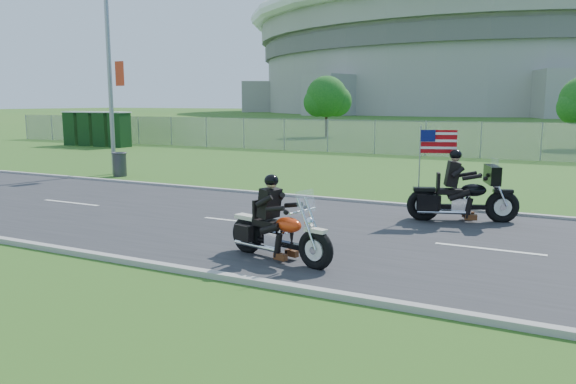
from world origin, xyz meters
The scene contains 15 objects.
ground centered at (0.00, 0.00, 0.00)m, with size 420.00×420.00×0.00m, color #27591B.
road centered at (0.00, 0.00, 0.02)m, with size 120.00×8.00×0.04m, color #28282B.
curb_north centered at (0.00, 4.05, 0.05)m, with size 120.00×0.18×0.12m, color #9E9B93.
curb_south centered at (0.00, -4.05, 0.05)m, with size 120.00×0.18×0.12m, color #9E9B93.
fence centered at (-5.00, 20.00, 1.00)m, with size 60.00×0.03×2.00m, color gray.
stadium centered at (-20.00, 170.00, 15.58)m, with size 140.40×140.40×29.20m.
streetlight centered at (-11.98, 6.22, 5.64)m, with size 0.90×2.46×10.00m.
porta_toilet_a centered at (-22.00, 17.00, 1.15)m, with size 1.10×1.10×2.30m, color black.
porta_toilet_b centered at (-23.40, 17.00, 1.15)m, with size 1.10×1.10×2.30m, color black.
porta_toilet_c centered at (-24.80, 17.00, 1.15)m, with size 1.10×1.10×2.30m, color black.
porta_toilet_d centered at (-26.20, 17.00, 1.15)m, with size 1.10×1.10×2.30m, color black.
tree_fence_mid centered at (-13.95, 34.04, 3.30)m, with size 3.96×3.69×5.30m.
motorcycle_lead centered at (0.44, -2.62, 0.54)m, with size 2.49×1.01×1.70m.
motorcycle_follow centered at (2.99, 2.63, 0.64)m, with size 2.71×1.36×2.34m.
trash_can centered at (-11.26, 5.55, 0.48)m, with size 0.55×0.55×0.96m, color #323337.
Camera 1 is at (5.34, -11.93, 3.06)m, focal length 35.00 mm.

